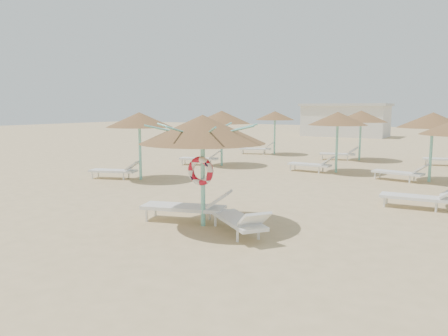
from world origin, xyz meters
The scene contains 6 objects.
ground centered at (0.00, 0.00, 0.00)m, with size 120.00×120.00×0.00m, color tan.
main_palapa centered at (0.30, -0.20, 2.34)m, with size 3.00×3.00×2.69m.
lounger_main_a centered at (-0.22, -0.05, 0.39)m, with size 2.36×1.29×0.82m.
lounger_main_b centered at (1.48, -0.46, 0.35)m, with size 1.99×1.72×0.74m.
palapa_field centered at (3.35, 9.99, 2.31)m, with size 21.36×14.12×2.72m.
service_hut centered at (-6.00, 35.00, 1.64)m, with size 8.40×4.40×3.25m.
Camera 1 is at (6.05, -8.83, 2.86)m, focal length 35.00 mm.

